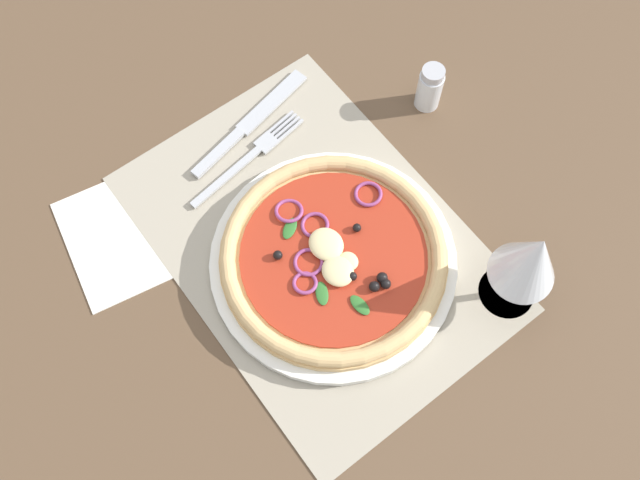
{
  "coord_description": "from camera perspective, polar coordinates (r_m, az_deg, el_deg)",
  "views": [
    {
      "loc": [
        26.1,
        -18.91,
        74.71
      ],
      "look_at": [
        1.09,
        0.0,
        2.67
      ],
      "focal_mm": 38.45,
      "sensor_mm": 36.0,
      "label": 1
    }
  ],
  "objects": [
    {
      "name": "wine_glass",
      "position": [
        0.73,
        17.1,
        -1.6
      ],
      "size": [
        7.2,
        7.2,
        14.9
      ],
      "color": "silver",
      "rests_on": "ground_plane"
    },
    {
      "name": "fork",
      "position": [
        0.87,
        -5.61,
        7.11
      ],
      "size": [
        4.19,
        18.02,
        0.44
      ],
      "rotation": [
        0.0,
        0.0,
        1.72
      ],
      "color": "#B2B5BA",
      "rests_on": "placemat"
    },
    {
      "name": "placemat",
      "position": [
        0.81,
        -0.46,
        -0.13
      ],
      "size": [
        45.21,
        31.67,
        0.4
      ],
      "primitive_type": "cube",
      "color": "#A39984",
      "rests_on": "ground_plane"
    },
    {
      "name": "knife",
      "position": [
        0.89,
        -5.77,
        9.76
      ],
      "size": [
        5.95,
        19.88,
        0.62
      ],
      "rotation": [
        0.0,
        0.0,
        1.79
      ],
      "color": "#B2B5BA",
      "rests_on": "placemat"
    },
    {
      "name": "plate",
      "position": [
        0.79,
        1.29,
        -1.69
      ],
      "size": [
        28.59,
        28.59,
        1.27
      ],
      "primitive_type": "cylinder",
      "color": "silver",
      "rests_on": "placemat"
    },
    {
      "name": "pepper_shaker",
      "position": [
        0.89,
        9.12,
        12.41
      ],
      "size": [
        3.2,
        3.2,
        6.7
      ],
      "color": "silver",
      "rests_on": "ground_plane"
    },
    {
      "name": "napkin",
      "position": [
        0.85,
        -15.77,
        0.56
      ],
      "size": [
        17.86,
        16.6,
        0.36
      ],
      "primitive_type": "cube",
      "rotation": [
        0.0,
        0.0,
        -0.18
      ],
      "color": "silver",
      "rests_on": "ground_plane"
    },
    {
      "name": "ground_plane",
      "position": [
        0.82,
        -0.46,
        -0.52
      ],
      "size": [
        190.0,
        140.0,
        2.4
      ],
      "primitive_type": "cube",
      "color": "brown"
    },
    {
      "name": "pizza",
      "position": [
        0.78,
        1.3,
        -1.21
      ],
      "size": [
        26.12,
        26.12,
        2.57
      ],
      "color": "tan",
      "rests_on": "plate"
    }
  ]
}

